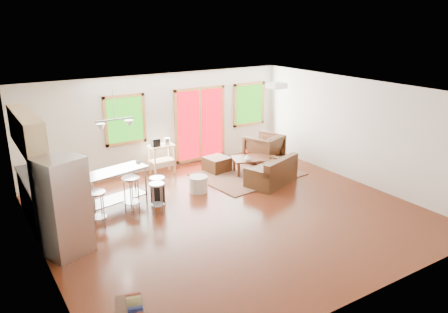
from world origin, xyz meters
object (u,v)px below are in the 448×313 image
rug (248,174)px  island (115,182)px  armchair (264,148)px  ottoman (217,164)px  coffee_table (253,160)px  loveseat (272,173)px  kitchen_cart (161,149)px  refrigerator (64,207)px

rug → island: 3.72m
rug → armchair: size_ratio=2.74×
ottoman → rug: bearing=-51.9°
coffee_table → ottoman: bearing=138.5°
loveseat → coffee_table: size_ratio=1.20×
armchair → ottoman: (-1.49, 0.13, -0.27)m
loveseat → armchair: size_ratio=1.62×
loveseat → kitchen_cart: kitchen_cart is taller
island → ottoman: bearing=16.1°
coffee_table → refrigerator: 5.47m
coffee_table → armchair: (0.75, 0.52, 0.09)m
kitchen_cart → coffee_table: bearing=-31.2°
ottoman → island: size_ratio=0.40×
refrigerator → island: 1.94m
coffee_table → island: island is taller
refrigerator → kitchen_cart: refrigerator is taller
armchair → refrigerator: (-5.96, -2.11, 0.43)m
loveseat → island: (-3.79, 0.65, 0.33)m
island → armchair: bearing=9.4°
rug → island: (-3.66, -0.20, 0.60)m
coffee_table → ottoman: (-0.74, 0.65, -0.18)m
loveseat → ottoman: loveseat is taller
ottoman → refrigerator: refrigerator is taller
loveseat → coffee_table: 0.91m
armchair → loveseat: bearing=39.7°
refrigerator → ottoman: bearing=7.3°
kitchen_cart → armchair: bearing=-14.8°
coffee_table → kitchen_cart: bearing=148.8°
rug → coffee_table: size_ratio=2.04×
ottoman → kitchen_cart: 1.56m
armchair → refrigerator: bearing=-1.0°
armchair → island: 4.67m
island → kitchen_cart: size_ratio=1.49×
ottoman → island: bearing=-163.9°
armchair → refrigerator: 6.34m
coffee_table → kitchen_cart: (-2.09, 1.27, 0.31)m
refrigerator → island: bearing=25.4°
loveseat → refrigerator: bearing=168.7°
refrigerator → rug: bearing=-2.2°
island → refrigerator: bearing=-135.2°
armchair → kitchen_cart: bearing=-35.3°
armchair → island: size_ratio=0.62×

